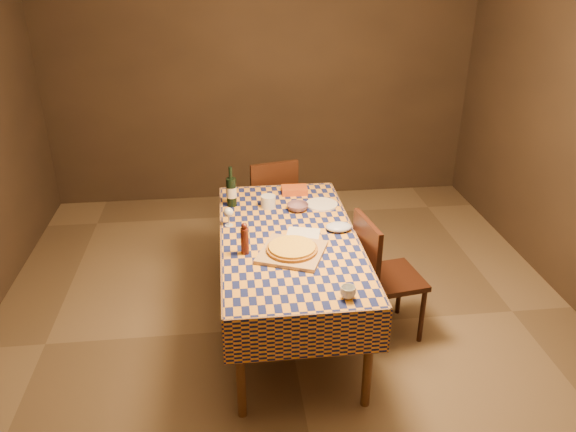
{
  "coord_description": "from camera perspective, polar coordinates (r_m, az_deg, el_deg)",
  "views": [
    {
      "loc": [
        -0.4,
        -3.4,
        2.57
      ],
      "look_at": [
        0.0,
        0.05,
        0.9
      ],
      "focal_mm": 35.0,
      "sensor_mm": 36.0,
      "label": 1
    }
  ],
  "objects": [
    {
      "name": "dining_table",
      "position": [
        3.9,
        0.08,
        -3.05
      ],
      "size": [
        0.94,
        1.84,
        0.77
      ],
      "color": "brown",
      "rests_on": "ground"
    },
    {
      "name": "tumbler",
      "position": [
        3.22,
        6.11,
        -7.72
      ],
      "size": [
        0.1,
        0.1,
        0.07
      ],
      "primitive_type": "imported",
      "rotation": [
        0.0,
        0.0,
        0.11
      ],
      "color": "silver",
      "rests_on": "dining_table"
    },
    {
      "name": "bowl",
      "position": [
        4.23,
        0.99,
        0.91
      ],
      "size": [
        0.18,
        0.18,
        0.05
      ],
      "primitive_type": "imported",
      "rotation": [
        0.0,
        0.0,
        0.14
      ],
      "color": "#684957",
      "rests_on": "dining_table"
    },
    {
      "name": "flour_bag",
      "position": [
        3.95,
        5.18,
        -1.11
      ],
      "size": [
        0.22,
        0.19,
        0.05
      ],
      "primitive_type": "ellipsoid",
      "rotation": [
        0.0,
        0.0,
        0.32
      ],
      "color": "#AFBBE0",
      "rests_on": "dining_table"
    },
    {
      "name": "white_plate",
      "position": [
        4.33,
        3.44,
        1.2
      ],
      "size": [
        0.31,
        0.31,
        0.01
      ],
      "primitive_type": "cylinder",
      "rotation": [
        0.0,
        0.0,
        0.34
      ],
      "color": "white",
      "rests_on": "dining_table"
    },
    {
      "name": "cutting_board",
      "position": [
        3.64,
        0.41,
        -3.69
      ],
      "size": [
        0.52,
        0.52,
        0.02
      ],
      "primitive_type": "cube",
      "rotation": [
        0.0,
        0.0,
        -0.4
      ],
      "color": "tan",
      "rests_on": "dining_table"
    },
    {
      "name": "pepper_mill",
      "position": [
        3.62,
        -4.42,
        -2.37
      ],
      "size": [
        0.07,
        0.07,
        0.22
      ],
      "color": "#4A1911",
      "rests_on": "dining_table"
    },
    {
      "name": "takeout_container",
      "position": [
        4.53,
        0.66,
        2.66
      ],
      "size": [
        0.21,
        0.15,
        0.05
      ],
      "primitive_type": "cube",
      "rotation": [
        0.0,
        0.0,
        -0.03
      ],
      "color": "#B14617",
      "rests_on": "dining_table"
    },
    {
      "name": "chair_far",
      "position": [
        4.99,
        -1.77,
        1.47
      ],
      "size": [
        0.51,
        0.51,
        0.93
      ],
      "color": "black",
      "rests_on": "ground"
    },
    {
      "name": "room",
      "position": [
        3.63,
        0.09,
        6.07
      ],
      "size": [
        5.0,
        5.1,
        2.7
      ],
      "color": "brown",
      "rests_on": "ground"
    },
    {
      "name": "chair_right",
      "position": [
        3.99,
        9.33,
        -5.55
      ],
      "size": [
        0.49,
        0.48,
        0.93
      ],
      "color": "black",
      "rests_on": "ground"
    },
    {
      "name": "wine_bottle",
      "position": [
        4.29,
        -5.78,
        2.51
      ],
      "size": [
        0.1,
        0.1,
        0.32
      ],
      "color": "black",
      "rests_on": "dining_table"
    },
    {
      "name": "flour_patch",
      "position": [
        3.9,
        1.56,
        -1.75
      ],
      "size": [
        0.26,
        0.22,
        0.0
      ],
      "primitive_type": "cube",
      "rotation": [
        0.0,
        0.0,
        -0.25
      ],
      "color": "silver",
      "rests_on": "dining_table"
    },
    {
      "name": "pizza",
      "position": [
        3.63,
        0.41,
        -3.3
      ],
      "size": [
        0.36,
        0.36,
        0.03
      ],
      "color": "#945918",
      "rests_on": "cutting_board"
    },
    {
      "name": "wine_glass",
      "position": [
        3.99,
        -6.07,
        0.31
      ],
      "size": [
        0.07,
        0.07,
        0.14
      ],
      "color": "silver",
      "rests_on": "dining_table"
    },
    {
      "name": "deli_tub",
      "position": [
        4.27,
        -2.02,
        1.47
      ],
      "size": [
        0.14,
        0.14,
        0.09
      ],
      "primitive_type": "cylinder",
      "rotation": [
        0.0,
        0.0,
        -0.35
      ],
      "color": "silver",
      "rests_on": "dining_table"
    }
  ]
}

